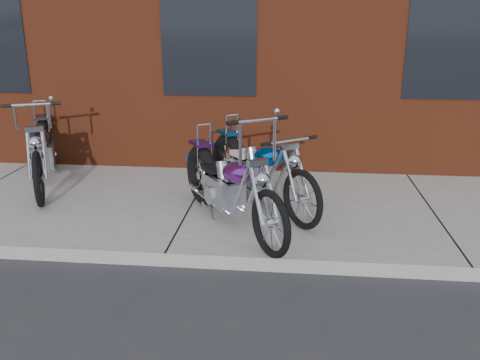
# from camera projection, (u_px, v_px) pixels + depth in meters

# --- Properties ---
(ground) EXTENTS (120.00, 120.00, 0.00)m
(ground) POSITION_uv_depth(u_px,v_px,m) (165.00, 267.00, 5.17)
(ground) COLOR #2B2B32
(ground) RESTS_ON ground
(sidewalk) EXTENTS (22.00, 3.00, 0.15)m
(sidewalk) POSITION_uv_depth(u_px,v_px,m) (193.00, 207.00, 6.57)
(sidewalk) COLOR slate
(sidewalk) RESTS_ON ground
(chopper_purple) EXTENTS (1.42, 2.06, 1.35)m
(chopper_purple) POSITION_uv_depth(u_px,v_px,m) (230.00, 189.00, 5.71)
(chopper_purple) COLOR black
(chopper_purple) RESTS_ON sidewalk
(chopper_blue) EXTENTS (1.51, 1.98, 1.04)m
(chopper_blue) POSITION_uv_depth(u_px,v_px,m) (259.00, 172.00, 6.35)
(chopper_blue) COLOR black
(chopper_blue) RESTS_ON sidewalk
(chopper_third) EXTENTS (1.09, 2.32, 1.26)m
(chopper_third) POSITION_uv_depth(u_px,v_px,m) (42.00, 154.00, 7.12)
(chopper_third) COLOR black
(chopper_third) RESTS_ON sidewalk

